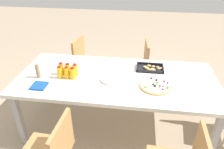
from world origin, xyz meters
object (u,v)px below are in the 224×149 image
object	(u,v)px
snack_tray	(150,68)
napkin_stack	(39,86)
chair_far_right	(154,64)
juice_bottle_1	(67,73)
cardboard_tube	(38,71)
juice_bottle_5	(75,70)
juice_bottle_3	(61,69)
chair_far_left	(86,60)
juice_bottle_2	(73,73)
juice_bottle_4	(68,70)
party_table	(116,82)
plate_stack	(110,80)
juice_bottle_0	(60,72)
fruit_pizza	(156,85)

from	to	relation	value
snack_tray	napkin_stack	xyz separation A→B (m)	(-1.13, -0.52, -0.00)
chair_far_right	juice_bottle_1	bearing A→B (deg)	-52.18
juice_bottle_1	cardboard_tube	distance (m)	0.31
juice_bottle_5	juice_bottle_3	bearing A→B (deg)	-177.41
chair_far_left	chair_far_right	world-z (taller)	same
chair_far_left	juice_bottle_2	distance (m)	0.95
juice_bottle_4	juice_bottle_5	xyz separation A→B (m)	(0.08, 0.01, -0.00)
napkin_stack	juice_bottle_4	bearing A→B (deg)	50.23
chair_far_left	juice_bottle_2	world-z (taller)	juice_bottle_2
cardboard_tube	party_table	bearing A→B (deg)	8.23
party_table	chair_far_right	size ratio (longest dim) A/B	2.61
juice_bottle_3	plate_stack	distance (m)	0.55
juice_bottle_0	cardboard_tube	world-z (taller)	cardboard_tube
juice_bottle_0	plate_stack	bearing A→B (deg)	1.67
chair_far_left	fruit_pizza	world-z (taller)	chair_far_left
juice_bottle_2	juice_bottle_3	distance (m)	0.16
snack_tray	juice_bottle_5	bearing A→B (deg)	-163.43
chair_far_left	napkin_stack	world-z (taller)	chair_far_left
cardboard_tube	chair_far_right	bearing A→B (deg)	36.06
chair_far_right	plate_stack	size ratio (longest dim) A/B	4.33
chair_far_right	napkin_stack	bearing A→B (deg)	-52.55
plate_stack	cardboard_tube	world-z (taller)	cardboard_tube
party_table	juice_bottle_4	world-z (taller)	juice_bottle_4
juice_bottle_5	napkin_stack	bearing A→B (deg)	-137.85
juice_bottle_4	snack_tray	xyz separation A→B (m)	(0.91, 0.25, -0.05)
napkin_stack	cardboard_tube	distance (m)	0.20
juice_bottle_4	fruit_pizza	bearing A→B (deg)	-6.25
party_table	juice_bottle_3	bearing A→B (deg)	-177.94
party_table	juice_bottle_2	world-z (taller)	juice_bottle_2
chair_far_right	cardboard_tube	world-z (taller)	cardboard_tube
party_table	juice_bottle_1	xyz separation A→B (m)	(-0.53, -0.09, 0.12)
juice_bottle_0	juice_bottle_1	world-z (taller)	juice_bottle_0
chair_far_right	juice_bottle_0	world-z (taller)	juice_bottle_0
juice_bottle_4	snack_tray	bearing A→B (deg)	15.59
juice_bottle_4	cardboard_tube	distance (m)	0.32
chair_far_left	juice_bottle_5	size ratio (longest dim) A/B	5.94
napkin_stack	cardboard_tube	bearing A→B (deg)	114.91
juice_bottle_1	chair_far_right	bearing A→B (deg)	42.83
chair_far_right	juice_bottle_0	distance (m)	1.43
juice_bottle_1	cardboard_tube	world-z (taller)	cardboard_tube
chair_far_left	juice_bottle_0	world-z (taller)	juice_bottle_0
juice_bottle_4	snack_tray	distance (m)	0.94
chair_far_left	juice_bottle_1	distance (m)	0.94
juice_bottle_0	chair_far_left	bearing A→B (deg)	86.81
juice_bottle_0	juice_bottle_5	world-z (taller)	juice_bottle_0
chair_far_left	juice_bottle_0	xyz separation A→B (m)	(-0.05, -0.90, 0.30)
party_table	napkin_stack	world-z (taller)	napkin_stack
party_table	juice_bottle_5	xyz separation A→B (m)	(-0.45, -0.01, 0.12)
party_table	juice_bottle_3	size ratio (longest dim) A/B	14.75
juice_bottle_5	juice_bottle_0	bearing A→B (deg)	-151.24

